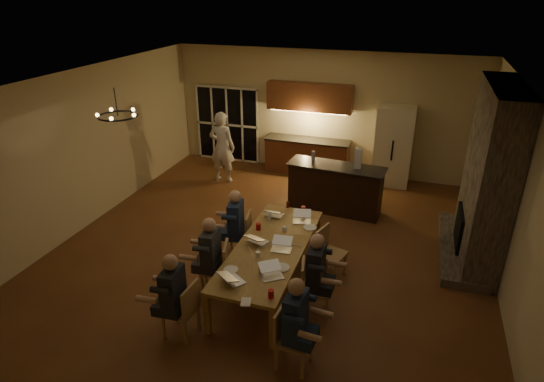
{
  "coord_description": "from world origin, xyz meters",
  "views": [
    {
      "loc": [
        2.35,
        -6.98,
        4.68
      ],
      "look_at": [
        -0.02,
        0.3,
        1.17
      ],
      "focal_mm": 30.0,
      "sensor_mm": 36.0,
      "label": 1
    }
  ],
  "objects_px": {
    "person_left_near": "(174,297)",
    "can_cola": "(288,205)",
    "standing_person": "(222,147)",
    "bar_bottle": "(313,156)",
    "chair_right_near": "(294,339)",
    "laptop_a": "(234,274)",
    "chair_left_far": "(238,235)",
    "mug_mid": "(284,229)",
    "chair_left_near": "(180,309)",
    "laptop_d": "(281,244)",
    "laptop_b": "(272,271)",
    "laptop_e": "(274,210)",
    "redcup_mid": "(258,227)",
    "mug_back": "(269,217)",
    "refrigerator": "(393,146)",
    "plate_left": "(231,270)",
    "person_left_mid": "(211,257)",
    "redcup_far": "(303,209)",
    "laptop_f": "(302,216)",
    "mug_front": "(258,255)",
    "person_right_mid": "(316,274)",
    "chair_right_mid": "(315,288)",
    "person_left_far": "(236,225)",
    "laptop_c": "(258,236)",
    "chair_right_far": "(332,253)",
    "person_right_near": "(295,324)",
    "chair_left_mid": "(214,268)",
    "can_silver": "(261,269)",
    "redcup_near": "(271,294)",
    "chandelier": "(118,116)",
    "plate_near": "(282,268)",
    "dining_table": "(271,266)",
    "bar_blender": "(358,158)"
  },
  "relations": [
    {
      "from": "redcup_mid",
      "to": "can_cola",
      "type": "relative_size",
      "value": 1.0
    },
    {
      "from": "refrigerator",
      "to": "laptop_e",
      "type": "height_order",
      "value": "refrigerator"
    },
    {
      "from": "refrigerator",
      "to": "plate_left",
      "type": "height_order",
      "value": "refrigerator"
    },
    {
      "from": "person_left_near",
      "to": "redcup_far",
      "type": "distance_m",
      "value": 3.16
    },
    {
      "from": "chair_left_far",
      "to": "laptop_e",
      "type": "distance_m",
      "value": 0.82
    },
    {
      "from": "laptop_a",
      "to": "bar_bottle",
      "type": "bearing_deg",
      "value": -57.4
    },
    {
      "from": "chair_left_far",
      "to": "person_right_mid",
      "type": "relative_size",
      "value": 0.64
    },
    {
      "from": "person_left_mid",
      "to": "mug_back",
      "type": "relative_size",
      "value": 13.8
    },
    {
      "from": "laptop_d",
      "to": "laptop_e",
      "type": "bearing_deg",
      "value": 107.05
    },
    {
      "from": "bar_bottle",
      "to": "mug_mid",
      "type": "bearing_deg",
      "value": -87.17
    },
    {
      "from": "laptop_c",
      "to": "bar_blender",
      "type": "relative_size",
      "value": 0.72
    },
    {
      "from": "person_left_near",
      "to": "chandelier",
      "type": "bearing_deg",
      "value": -136.3
    },
    {
      "from": "laptop_f",
      "to": "redcup_mid",
      "type": "relative_size",
      "value": 2.67
    },
    {
      "from": "person_left_mid",
      "to": "person_left_far",
      "type": "bearing_deg",
      "value": 175.44
    },
    {
      "from": "person_left_near",
      "to": "person_right_mid",
      "type": "relative_size",
      "value": 1.0
    },
    {
      "from": "person_left_near",
      "to": "can_cola",
      "type": "relative_size",
      "value": 11.5
    },
    {
      "from": "mug_front",
      "to": "mug_mid",
      "type": "height_order",
      "value": "same"
    },
    {
      "from": "chair_right_far",
      "to": "person_right_near",
      "type": "bearing_deg",
      "value": -163.69
    },
    {
      "from": "mug_front",
      "to": "laptop_c",
      "type": "bearing_deg",
      "value": 109.23
    },
    {
      "from": "person_right_near",
      "to": "redcup_near",
      "type": "height_order",
      "value": "person_right_near"
    },
    {
      "from": "laptop_c",
      "to": "mug_back",
      "type": "height_order",
      "value": "laptop_c"
    },
    {
      "from": "chair_right_far",
      "to": "bar_bottle",
      "type": "height_order",
      "value": "bar_bottle"
    },
    {
      "from": "chair_left_far",
      "to": "laptop_f",
      "type": "relative_size",
      "value": 2.78
    },
    {
      "from": "chair_left_far",
      "to": "person_left_far",
      "type": "bearing_deg",
      "value": -10.76
    },
    {
      "from": "chair_left_near",
      "to": "laptop_b",
      "type": "bearing_deg",
      "value": 126.55
    },
    {
      "from": "laptop_b",
      "to": "laptop_e",
      "type": "height_order",
      "value": "same"
    },
    {
      "from": "dining_table",
      "to": "bar_bottle",
      "type": "distance_m",
      "value": 3.3
    },
    {
      "from": "standing_person",
      "to": "bar_bottle",
      "type": "xyz_separation_m",
      "value": [
        2.52,
        -0.71,
        0.29
      ]
    },
    {
      "from": "chair_right_mid",
      "to": "bar_bottle",
      "type": "distance_m",
      "value": 3.86
    },
    {
      "from": "person_left_near",
      "to": "redcup_far",
      "type": "bearing_deg",
      "value": 156.13
    },
    {
      "from": "laptop_b",
      "to": "mug_back",
      "type": "relative_size",
      "value": 3.2
    },
    {
      "from": "person_left_mid",
      "to": "laptop_a",
      "type": "bearing_deg",
      "value": 43.01
    },
    {
      "from": "chair_left_mid",
      "to": "can_silver",
      "type": "distance_m",
      "value": 1.03
    },
    {
      "from": "chair_right_near",
      "to": "laptop_a",
      "type": "relative_size",
      "value": 2.78
    },
    {
      "from": "mug_back",
      "to": "plate_near",
      "type": "distance_m",
      "value": 1.56
    },
    {
      "from": "chair_right_far",
      "to": "person_right_near",
      "type": "height_order",
      "value": "person_right_near"
    },
    {
      "from": "standing_person",
      "to": "bar_bottle",
      "type": "bearing_deg",
      "value": 164.19
    },
    {
      "from": "laptop_f",
      "to": "mug_front",
      "type": "height_order",
      "value": "laptop_f"
    },
    {
      "from": "chair_left_mid",
      "to": "bar_bottle",
      "type": "bearing_deg",
      "value": 151.86
    },
    {
      "from": "chair_left_far",
      "to": "mug_mid",
      "type": "height_order",
      "value": "chair_left_far"
    },
    {
      "from": "laptop_f",
      "to": "person_left_near",
      "type": "bearing_deg",
      "value": -127.06
    },
    {
      "from": "laptop_f",
      "to": "mug_mid",
      "type": "bearing_deg",
      "value": -127.47
    },
    {
      "from": "chair_left_near",
      "to": "laptop_d",
      "type": "bearing_deg",
      "value": 148.27
    },
    {
      "from": "person_left_mid",
      "to": "person_left_far",
      "type": "xyz_separation_m",
      "value": [
        -0.01,
        1.08,
        0.0
      ]
    },
    {
      "from": "chair_left_near",
      "to": "plate_near",
      "type": "distance_m",
      "value": 1.61
    },
    {
      "from": "chair_left_far",
      "to": "person_left_mid",
      "type": "xyz_separation_m",
      "value": [
        0.01,
        -1.16,
        0.24
      ]
    },
    {
      "from": "chair_right_mid",
      "to": "mug_mid",
      "type": "xyz_separation_m",
      "value": [
        -0.8,
        1.01,
        0.36
      ]
    },
    {
      "from": "person_right_mid",
      "to": "plate_near",
      "type": "distance_m",
      "value": 0.52
    },
    {
      "from": "chair_left_mid",
      "to": "redcup_far",
      "type": "distance_m",
      "value": 2.11
    },
    {
      "from": "can_cola",
      "to": "chair_left_near",
      "type": "bearing_deg",
      "value": -103.57
    }
  ]
}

